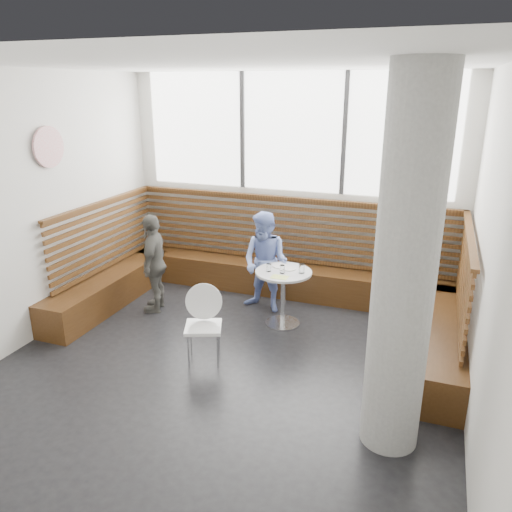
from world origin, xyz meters
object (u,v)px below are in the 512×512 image
(concrete_column, at_px, (405,272))
(adult_man, at_px, (401,283))
(child_back, at_px, (266,263))
(child_left, at_px, (154,263))
(cafe_chair, at_px, (206,318))
(cafe_table, at_px, (283,286))

(concrete_column, bearing_deg, adult_man, 93.48)
(child_back, xyz_separation_m, child_left, (-1.44, -0.52, -0.01))
(cafe_chair, relative_size, adult_man, 0.53)
(cafe_chair, relative_size, child_back, 0.63)
(cafe_chair, bearing_deg, cafe_table, 42.29)
(cafe_table, height_order, child_left, child_left)
(cafe_table, distance_m, adult_man, 1.49)
(cafe_table, bearing_deg, child_back, 135.88)
(cafe_table, height_order, cafe_chair, cafe_chair)
(adult_man, relative_size, child_left, 1.20)
(adult_man, relative_size, child_back, 1.17)
(concrete_column, height_order, child_left, concrete_column)
(adult_man, height_order, child_left, adult_man)
(cafe_table, height_order, adult_man, adult_man)
(child_back, distance_m, child_left, 1.53)
(cafe_table, bearing_deg, child_left, -174.88)
(concrete_column, bearing_deg, cafe_chair, 161.71)
(cafe_chair, relative_size, child_left, 0.64)
(cafe_table, xyz_separation_m, child_back, (-0.37, 0.36, 0.17))
(adult_man, bearing_deg, child_back, 84.96)
(child_left, bearing_deg, concrete_column, 47.29)
(cafe_table, distance_m, child_back, 0.54)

